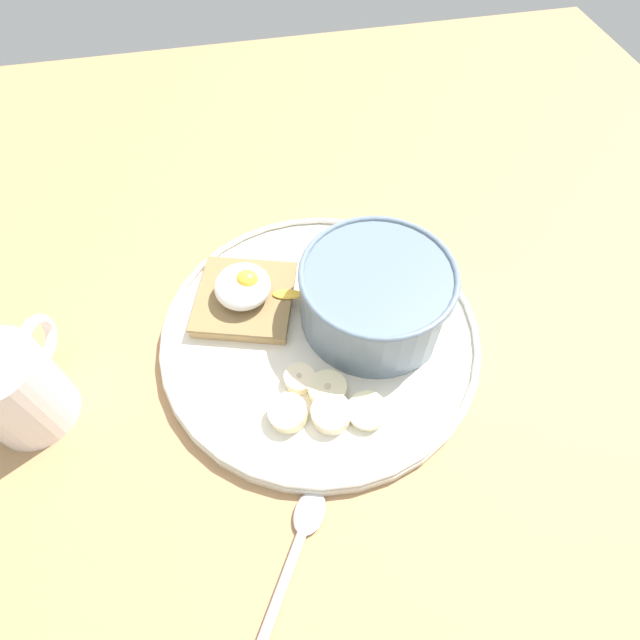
{
  "coord_description": "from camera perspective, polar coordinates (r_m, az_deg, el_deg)",
  "views": [
    {
      "loc": [
        26.2,
        -5.51,
        43.43
      ],
      "look_at": [
        0.0,
        0.0,
        5.0
      ],
      "focal_mm": 28.0,
      "sensor_mm": 36.0,
      "label": 1
    }
  ],
  "objects": [
    {
      "name": "banana_slice_back",
      "position": [
        0.44,
        1.29,
        -10.66
      ],
      "size": [
        4.86,
        4.86,
        1.41
      ],
      "color": "#F8E3BB",
      "rests_on": "plate"
    },
    {
      "name": "spoon",
      "position": [
        0.42,
        -2.89,
        -24.99
      ],
      "size": [
        11.97,
        8.38,
        0.8
      ],
      "color": "silver",
      "rests_on": "ground_plane"
    },
    {
      "name": "banana_slice_inner",
      "position": [
        0.45,
        0.86,
        -7.96
      ],
      "size": [
        4.7,
        4.66,
        1.53
      ],
      "color": "beige",
      "rests_on": "plate"
    },
    {
      "name": "banana_slice_right",
      "position": [
        0.44,
        5.38,
        -10.31
      ],
      "size": [
        4.93,
        4.91,
        1.47
      ],
      "color": "beige",
      "rests_on": "plate"
    },
    {
      "name": "plate",
      "position": [
        0.49,
        -0.0,
        -1.48
      ],
      "size": [
        30.85,
        30.85,
        1.6
      ],
      "color": "silver",
      "rests_on": "ground_plane"
    },
    {
      "name": "oatmeal_bowl",
      "position": [
        0.47,
        6.38,
        2.9
      ],
      "size": [
        14.5,
        14.5,
        6.75
      ],
      "color": "slate",
      "rests_on": "plate"
    },
    {
      "name": "banana_slice_left",
      "position": [
        0.45,
        -2.37,
        -6.72
      ],
      "size": [
        3.47,
        3.48,
        1.22
      ],
      "color": "beige",
      "rests_on": "plate"
    },
    {
      "name": "banana_slice_front",
      "position": [
        0.44,
        -3.68,
        -10.57
      ],
      "size": [
        4.18,
        4.26,
        1.71
      ],
      "color": "beige",
      "rests_on": "plate"
    },
    {
      "name": "toast_slice",
      "position": [
        0.5,
        -8.56,
        2.44
      ],
      "size": [
        11.8,
        11.8,
        1.43
      ],
      "color": "olive",
      "rests_on": "plate"
    },
    {
      "name": "poached_egg",
      "position": [
        0.49,
        -8.7,
        3.89
      ],
      "size": [
        5.65,
        8.52,
        3.29
      ],
      "color": "white",
      "rests_on": "toast_slice"
    },
    {
      "name": "ground_plane",
      "position": [
        0.5,
        -0.0,
        -2.61
      ],
      "size": [
        120.0,
        120.0,
        2.0
      ],
      "primitive_type": "cube",
      "color": "#A47B50",
      "rests_on": "ground"
    },
    {
      "name": "coffee_mug",
      "position": [
        0.49,
        -31.43,
        -6.64
      ],
      "size": [
        10.43,
        7.25,
        8.67
      ],
      "color": "white",
      "rests_on": "ground_plane"
    }
  ]
}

